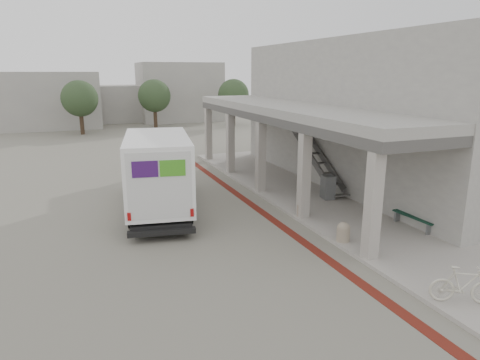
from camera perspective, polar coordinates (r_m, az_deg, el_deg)
name	(u,v)px	position (r m, az deg, el deg)	size (l,w,h in m)	color
ground	(258,231)	(15.37, 2.38, -6.77)	(120.00, 120.00, 0.00)	slate
bike_lane_stripe	(260,211)	(17.47, 2.74, -4.14)	(0.35, 40.00, 0.01)	#5F1B13
sidewalk	(352,216)	(17.27, 14.66, -4.63)	(4.40, 28.00, 0.12)	gray
transit_building	(349,116)	(21.79, 14.35, 8.25)	(7.60, 17.00, 7.00)	gray
distant_backdrop	(99,99)	(49.17, -18.24, 10.28)	(28.00, 10.00, 6.50)	gray
tree_left	(80,99)	(41.18, -20.60, 10.12)	(3.20, 3.20, 4.80)	#38281C
tree_mid	(154,96)	(43.88, -11.35, 10.94)	(3.20, 3.20, 4.80)	#38281C
tree_right	(234,95)	(45.05, -0.87, 11.28)	(3.20, 3.20, 4.80)	#38281C
fedex_truck	(158,169)	(17.54, -10.92, 1.39)	(3.45, 7.70, 3.17)	black
bench	(414,219)	(16.47, 22.22, -4.87)	(0.48, 1.80, 0.42)	slate
bollard_near	(343,232)	(14.45, 13.61, -6.71)	(0.43, 0.43, 0.65)	gray
bollard_far	(302,208)	(16.61, 8.27, -3.74)	(0.41, 0.41, 0.61)	gray
utility_cabinet	(328,187)	(19.00, 11.64, -0.94)	(0.46, 0.61, 1.02)	slate
bicycle_cream	(464,285)	(11.74, 27.65, -12.28)	(0.44, 1.56, 0.94)	beige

